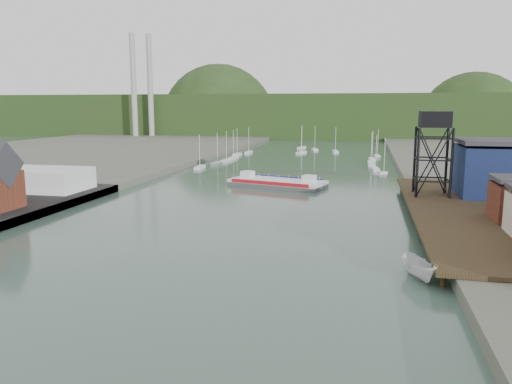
% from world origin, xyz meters
% --- Properties ---
extents(ground, '(600.00, 600.00, 0.00)m').
position_xyz_m(ground, '(0.00, 0.00, 0.00)').
color(ground, '#2B4336').
rests_on(ground, ground).
extents(east_pier, '(14.00, 70.00, 2.45)m').
position_xyz_m(east_pier, '(37.00, 45.00, 1.90)').
color(east_pier, black).
rests_on(east_pier, ground).
extents(white_shed, '(18.00, 12.00, 4.50)m').
position_xyz_m(white_shed, '(-44.00, 50.00, 3.85)').
color(white_shed, silver).
rests_on(white_shed, west_quay).
extents(lift_tower, '(6.50, 6.50, 16.00)m').
position_xyz_m(lift_tower, '(35.00, 58.00, 15.65)').
color(lift_tower, black).
rests_on(lift_tower, east_pier).
extents(marina_sailboats, '(57.71, 92.65, 0.90)m').
position_xyz_m(marina_sailboats, '(0.08, 138.46, 0.35)').
color(marina_sailboats, silver).
rests_on(marina_sailboats, ground).
extents(smokestacks, '(11.20, 8.20, 60.00)m').
position_xyz_m(smokestacks, '(-106.00, 232.50, 30.00)').
color(smokestacks, '#999994').
rests_on(smokestacks, ground).
extents(distant_hills, '(500.00, 120.00, 80.00)m').
position_xyz_m(distant_hills, '(-3.98, 301.35, 10.38)').
color(distant_hills, '#203316').
rests_on(distant_hills, ground).
extents(chain_ferry, '(24.30, 14.86, 3.27)m').
position_xyz_m(chain_ferry, '(1.96, 74.66, 0.94)').
color(chain_ferry, '#48484B').
rests_on(chain_ferry, ground).
extents(motorboat, '(4.51, 6.93, 2.50)m').
position_xyz_m(motorboat, '(28.76, 13.88, 1.25)').
color(motorboat, silver).
rests_on(motorboat, ground).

